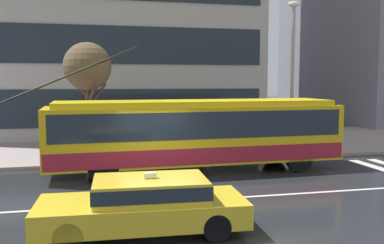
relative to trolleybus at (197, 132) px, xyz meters
name	(u,v)px	position (x,y,z in m)	size (l,w,h in m)	color
ground_plane	(162,191)	(-1.78, -2.68, -1.51)	(160.00, 160.00, 0.00)	#24262B
sidewalk_slab	(135,145)	(-1.78, 6.60, -1.44)	(80.00, 10.00, 0.14)	gray
lane_centre_line	(168,202)	(-1.78, -3.88, -1.51)	(72.00, 0.14, 0.01)	silver
trolleybus	(197,132)	(0.00, 0.00, 0.00)	(12.45, 2.80, 4.69)	gold
taxi_oncoming_near	(145,203)	(-2.68, -6.19, -0.80)	(4.76, 2.03, 1.39)	yellow
bus_shelter	(166,113)	(-0.60, 3.55, 0.48)	(3.77, 1.80, 2.43)	gray
pedestrian_at_shelter	(182,118)	(0.30, 4.42, 0.14)	(1.00, 1.00, 1.90)	navy
pedestrian_approaching_curb	(198,116)	(1.07, 4.18, 0.25)	(1.46, 1.46, 2.02)	black
pedestrian_walking_past	(172,122)	(-0.49, 2.74, 0.15)	(0.96, 0.96, 1.94)	#1F2548
street_lamp	(293,64)	(5.25, 2.75, 2.72)	(0.60, 0.32, 6.95)	gray
street_tree_bare	(87,68)	(-4.09, 4.41, 2.55)	(2.19, 2.19, 5.07)	brown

